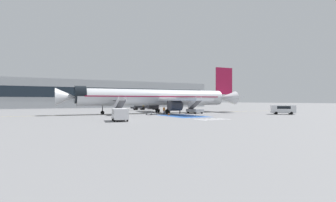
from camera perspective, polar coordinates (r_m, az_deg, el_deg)
ground_plane at (r=63.88m, az=-2.84°, el=-2.71°), size 600.00×600.00×0.00m
apron_leadline_yellow at (r=64.27m, az=-2.64°, el=-2.69°), size 80.98×4.07×0.01m
apron_stand_patch_blue at (r=53.25m, az=3.14°, el=-3.26°), size 6.84×11.90×0.01m
apron_walkway_bar_0 at (r=42.82m, az=7.00°, el=-4.07°), size 0.44×3.60×0.01m
apron_walkway_bar_1 at (r=43.52m, az=8.29°, el=-4.00°), size 0.44×3.60×0.01m
apron_walkway_bar_2 at (r=44.24m, az=9.55°, el=-3.93°), size 0.44×3.60×0.01m
apron_walkway_bar_3 at (r=44.98m, az=10.76°, el=-3.87°), size 0.44×3.60×0.01m
apron_walkway_bar_4 at (r=45.73m, az=11.94°, el=-3.80°), size 0.44×3.60×0.01m
airliner at (r=64.46m, az=-2.10°, el=0.78°), size 47.23×31.43×12.29m
boarding_stairs_forward at (r=56.70m, az=-10.44°, el=-2.06°), size 2.43×5.32×3.98m
boarding_stairs_aft at (r=64.00m, az=5.83°, el=-1.81°), size 2.43×5.32×4.02m
fuel_tanker at (r=88.53m, az=-5.13°, el=-0.75°), size 9.64×3.49×3.61m
service_van_0 at (r=64.54m, az=23.76°, el=-1.58°), size 5.16×4.94×2.07m
service_van_1 at (r=40.35m, az=-10.45°, el=-2.70°), size 2.83×4.63×1.89m
baggage_cart at (r=57.75m, az=-3.57°, el=-2.75°), size 3.00×2.64×0.87m
ground_crew_0 at (r=62.69m, az=2.61°, el=-1.82°), size 0.44×0.25×1.77m
ground_crew_1 at (r=58.90m, az=-0.87°, el=-1.96°), size 0.47×0.31×1.75m
traffic_cone_0 at (r=55.95m, az=0.17°, el=-2.80°), size 0.52×0.52×0.58m
terminal_building at (r=121.89m, az=-18.10°, el=1.44°), size 123.42×12.10×12.04m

